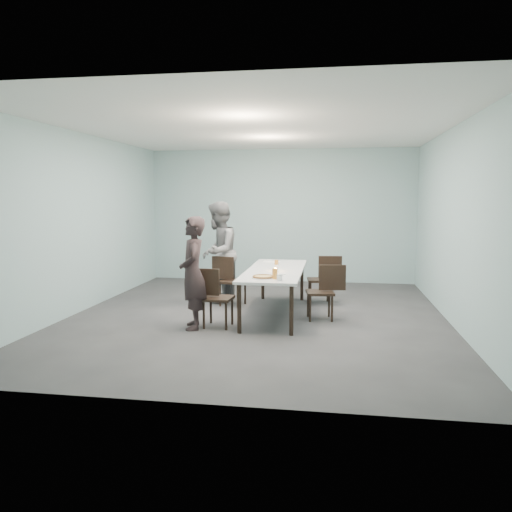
# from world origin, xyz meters

# --- Properties ---
(ground) EXTENTS (7.00, 7.00, 0.00)m
(ground) POSITION_xyz_m (0.00, 0.00, 0.00)
(ground) COLOR #333335
(ground) RESTS_ON ground
(room_shell) EXTENTS (6.02, 7.02, 3.01)m
(room_shell) POSITION_xyz_m (0.00, 0.00, 2.03)
(room_shell) COLOR #96B9BD
(room_shell) RESTS_ON ground
(table) EXTENTS (0.92, 2.61, 0.75)m
(table) POSITION_xyz_m (0.27, 0.18, 0.69)
(table) COLOR white
(table) RESTS_ON ground
(chair_near_left) EXTENTS (0.62, 0.45, 0.87)m
(chair_near_left) POSITION_xyz_m (-0.55, -0.73, 0.50)
(chair_near_left) COLOR black
(chair_near_left) RESTS_ON ground
(chair_far_left) EXTENTS (0.65, 0.50, 0.87)m
(chair_far_left) POSITION_xyz_m (-0.64, 0.78, 0.50)
(chair_far_left) COLOR black
(chair_far_left) RESTS_ON ground
(chair_near_right) EXTENTS (0.64, 0.48, 0.87)m
(chair_near_right) POSITION_xyz_m (1.09, -0.03, 0.50)
(chair_near_right) COLOR black
(chair_near_right) RESTS_ON ground
(chair_far_right) EXTENTS (0.63, 0.47, 0.87)m
(chair_far_right) POSITION_xyz_m (1.04, 1.17, 0.50)
(chair_far_right) COLOR black
(chair_far_right) RESTS_ON ground
(diner_near) EXTENTS (0.56, 0.69, 1.65)m
(diner_near) POSITION_xyz_m (-0.81, -0.87, 0.83)
(diner_near) COLOR black
(diner_near) RESTS_ON ground
(diner_far) EXTENTS (0.75, 0.93, 1.85)m
(diner_far) POSITION_xyz_m (-0.88, 1.02, 0.92)
(diner_far) COLOR slate
(diner_far) RESTS_ON ground
(pizza) EXTENTS (0.34, 0.34, 0.04)m
(pizza) POSITION_xyz_m (0.20, -0.72, 0.77)
(pizza) COLOR white
(pizza) RESTS_ON table
(side_plate) EXTENTS (0.18, 0.18, 0.01)m
(side_plate) POSITION_xyz_m (0.40, -0.35, 0.76)
(side_plate) COLOR white
(side_plate) RESTS_ON table
(beer_glass) EXTENTS (0.08, 0.08, 0.15)m
(beer_glass) POSITION_xyz_m (0.38, -0.77, 0.82)
(beer_glass) COLOR orange
(beer_glass) RESTS_ON table
(water_tumbler) EXTENTS (0.08, 0.08, 0.09)m
(water_tumbler) POSITION_xyz_m (0.47, -0.90, 0.80)
(water_tumbler) COLOR silver
(water_tumbler) RESTS_ON table
(tealight) EXTENTS (0.06, 0.06, 0.05)m
(tealight) POSITION_xyz_m (0.30, -0.01, 0.77)
(tealight) COLOR silver
(tealight) RESTS_ON table
(amber_tumbler) EXTENTS (0.07, 0.07, 0.08)m
(amber_tumbler) POSITION_xyz_m (0.22, 0.77, 0.79)
(amber_tumbler) COLOR orange
(amber_tumbler) RESTS_ON table
(menu) EXTENTS (0.30, 0.22, 0.01)m
(menu) POSITION_xyz_m (0.10, 1.12, 0.75)
(menu) COLOR silver
(menu) RESTS_ON table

